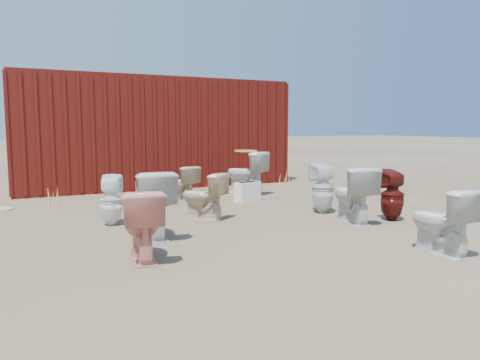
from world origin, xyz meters
name	(u,v)px	position (x,y,z in m)	size (l,w,h in m)	color
ground	(260,224)	(0.00, 0.00, 0.00)	(100.00, 100.00, 0.00)	brown
shipping_container	(150,133)	(0.00, 5.20, 1.20)	(6.00, 2.40, 2.40)	#55110E
toilet_front_a	(152,204)	(-1.56, -0.10, 0.41)	(0.46, 0.80, 0.82)	silver
toilet_front_pink	(142,225)	(-1.92, -0.99, 0.36)	(0.40, 0.71, 0.72)	pink
toilet_front_c	(441,221)	(0.93, -2.20, 0.36)	(0.40, 0.70, 0.71)	silver
toilet_front_maroon	(392,195)	(1.80, -0.64, 0.36)	(0.33, 0.34, 0.73)	#55120E
toilet_front_e	(353,195)	(1.20, -0.51, 0.40)	(0.44, 0.78, 0.79)	silver
toilet_back_a	(111,200)	(-1.83, 0.86, 0.34)	(0.31, 0.32, 0.69)	white
toilet_back_beige_left	(203,196)	(-0.56, 0.68, 0.34)	(0.38, 0.66, 0.68)	beige
toilet_back_beige_right	(184,184)	(-0.24, 2.34, 0.32)	(0.36, 0.63, 0.64)	#C3B38E
toilet_back_yellowlid	(246,173)	(1.16, 2.61, 0.42)	(0.47, 0.83, 0.85)	silver
toilet_back_e	(323,188)	(1.29, 0.29, 0.39)	(0.35, 0.36, 0.79)	white
yellow_lid	(246,151)	(1.16, 2.61, 0.86)	(0.43, 0.54, 0.03)	gold
loose_tank	(248,191)	(0.80, 1.85, 0.17)	(0.50, 0.20, 0.35)	white
loose_lid_near	(203,208)	(-0.21, 1.50, 0.01)	(0.38, 0.49, 0.02)	beige
weed_clump_a	(55,196)	(-2.34, 3.03, 0.15)	(0.36, 0.36, 0.30)	tan
weed_clump_b	(209,191)	(0.36, 2.58, 0.12)	(0.32, 0.32, 0.25)	tan
weed_clump_c	(287,180)	(2.45, 3.08, 0.18)	(0.36, 0.36, 0.36)	tan
weed_clump_d	(144,188)	(-0.66, 3.45, 0.13)	(0.30, 0.30, 0.27)	tan
weed_clump_e	(244,180)	(1.59, 3.50, 0.17)	(0.34, 0.34, 0.33)	tan
weed_clump_f	(413,197)	(3.23, 0.29, 0.12)	(0.28, 0.28, 0.23)	tan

